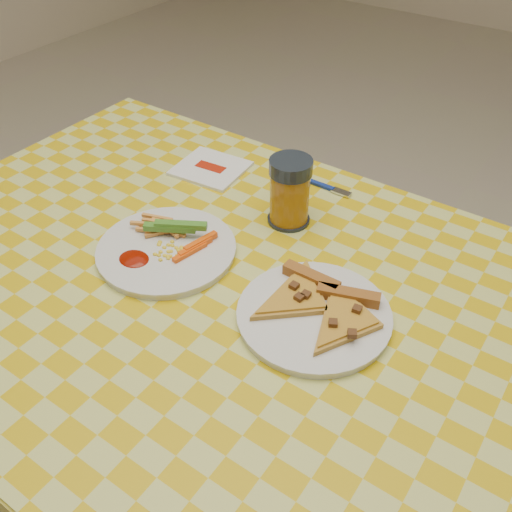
% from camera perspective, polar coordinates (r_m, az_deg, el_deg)
% --- Properties ---
extents(ground, '(8.00, 8.00, 0.00)m').
position_cam_1_polar(ground, '(1.57, -2.59, -23.50)').
color(ground, beige).
rests_on(ground, ground).
extents(table, '(1.28, 0.88, 0.76)m').
position_cam_1_polar(table, '(1.01, -3.72, -5.77)').
color(table, silver).
rests_on(table, ground).
extents(plate_left, '(0.28, 0.28, 0.01)m').
position_cam_1_polar(plate_left, '(1.02, -8.93, 0.51)').
color(plate_left, silver).
rests_on(plate_left, table).
extents(plate_right, '(0.25, 0.25, 0.01)m').
position_cam_1_polar(plate_right, '(0.89, 5.80, -6.02)').
color(plate_right, silver).
rests_on(plate_right, table).
extents(fries_veggies, '(0.17, 0.16, 0.04)m').
position_cam_1_polar(fries_veggies, '(1.02, -8.83, 1.83)').
color(fries_veggies, '#F2A64D').
rests_on(fries_veggies, plate_left).
extents(pizza_slices, '(0.23, 0.22, 0.02)m').
position_cam_1_polar(pizza_slices, '(0.89, 6.44, -4.86)').
color(pizza_slices, '#B38237').
rests_on(pizza_slices, plate_right).
extents(drink_glass, '(0.08, 0.08, 0.13)m').
position_cam_1_polar(drink_glass, '(1.06, 3.40, 6.39)').
color(drink_glass, black).
rests_on(drink_glass, table).
extents(napkin, '(0.15, 0.14, 0.01)m').
position_cam_1_polar(napkin, '(1.25, -4.56, 8.74)').
color(napkin, white).
rests_on(napkin, table).
extents(fork, '(0.13, 0.02, 0.01)m').
position_cam_1_polar(fork, '(1.19, 6.76, 6.99)').
color(fork, navy).
rests_on(fork, table).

